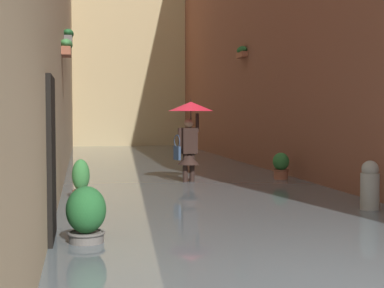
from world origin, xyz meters
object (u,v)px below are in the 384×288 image
at_px(potted_plant_far_left, 281,168).
at_px(potted_plant_mid_right, 81,182).
at_px(potted_plant_far_right, 86,219).
at_px(person_wading, 190,125).
at_px(mooring_bollard, 370,189).

bearing_deg(potted_plant_far_left, potted_plant_mid_right, 26.02).
height_order(potted_plant_mid_right, potted_plant_far_right, potted_plant_mid_right).
xyz_separation_m(potted_plant_far_left, potted_plant_far_right, (4.75, 6.03, 0.01)).
bearing_deg(person_wading, potted_plant_far_left, -178.29).
relative_size(person_wading, potted_plant_far_right, 2.50).
relative_size(potted_plant_mid_right, potted_plant_far_right, 1.06).
height_order(potted_plant_mid_right, mooring_bollard, mooring_bollard).
height_order(person_wading, potted_plant_far_right, person_wading).
xyz_separation_m(potted_plant_mid_right, potted_plant_far_left, (-4.81, -2.35, -0.04)).
bearing_deg(mooring_bollard, person_wading, -63.68).
bearing_deg(potted_plant_far_left, person_wading, 1.71).
height_order(potted_plant_far_left, potted_plant_far_right, potted_plant_far_right).
height_order(person_wading, potted_plant_far_left, person_wading).
bearing_deg(potted_plant_mid_right, mooring_bollard, 155.47).
distance_m(person_wading, potted_plant_far_right, 6.54).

